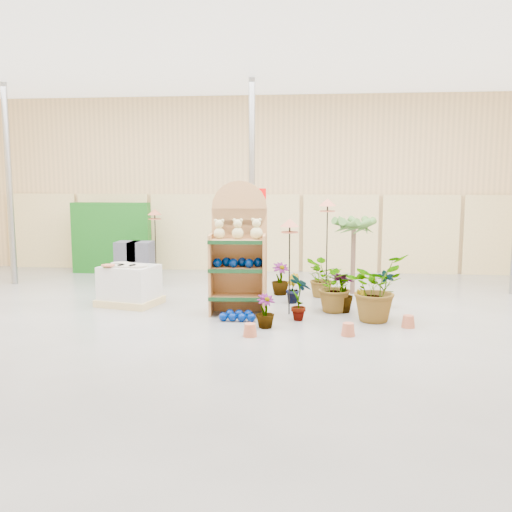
{
  "coord_description": "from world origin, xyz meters",
  "views": [
    {
      "loc": [
        1.39,
        -8.74,
        2.41
      ],
      "look_at": [
        0.3,
        1.5,
        1.0
      ],
      "focal_mm": 40.0,
      "sensor_mm": 36.0,
      "label": 1
    }
  ],
  "objects": [
    {
      "name": "pallet_stack",
      "position": [
        -2.15,
        1.65,
        0.38
      ],
      "size": [
        1.24,
        1.11,
        0.79
      ],
      "rotation": [
        0.0,
        0.0,
        -0.23
      ],
      "color": "#D6BE7C",
      "rests_on": "ground"
    },
    {
      "name": "charcoal_planters",
      "position": [
        -2.67,
        3.57,
        0.5
      ],
      "size": [
        0.8,
        0.5,
        1.0
      ],
      "color": "#31323C",
      "rests_on": "ground"
    },
    {
      "name": "display_shelf",
      "position": [
        0.01,
        1.26,
        1.08
      ],
      "size": [
        1.03,
        0.69,
        2.37
      ],
      "rotation": [
        0.0,
        0.0,
        0.07
      ],
      "color": "#AC7848",
      "rests_on": "ground"
    },
    {
      "name": "potted_plant_3",
      "position": [
        1.88,
        1.49,
        0.36
      ],
      "size": [
        0.53,
        0.53,
        0.73
      ],
      "primitive_type": "imported",
      "rotation": [
        0.0,
        0.0,
        2.77
      ],
      "color": "#3F6F2B",
      "rests_on": "ground"
    },
    {
      "name": "trellis_stock",
      "position": [
        -3.8,
        5.2,
        0.9
      ],
      "size": [
        2.0,
        0.3,
        1.8
      ],
      "primitive_type": "cube",
      "color": "#135714",
      "rests_on": "ground"
    },
    {
      "name": "potted_plant_9",
      "position": [
        2.22,
        0.8,
        0.28
      ],
      "size": [
        0.36,
        0.32,
        0.56
      ],
      "primitive_type": "imported",
      "rotation": [
        0.0,
        0.0,
        3.4
      ],
      "color": "#3F6F2B",
      "rests_on": "ground"
    },
    {
      "name": "bird_table_back",
      "position": [
        -2.45,
        4.49,
        1.56
      ],
      "size": [
        0.34,
        0.34,
        1.68
      ],
      "color": "black",
      "rests_on": "ground"
    },
    {
      "name": "potted_plant_2",
      "position": [
        1.72,
        1.44,
        0.48
      ],
      "size": [
        1.14,
        1.15,
        0.97
      ],
      "primitive_type": "imported",
      "rotation": [
        0.0,
        0.0,
        4.01
      ],
      "color": "#3F6F2B",
      "rests_on": "ground"
    },
    {
      "name": "offer_sign",
      "position": [
        0.1,
        2.98,
        1.57
      ],
      "size": [
        0.5,
        0.08,
        2.2
      ],
      "color": "gray",
      "rests_on": "ground"
    },
    {
      "name": "potted_plant_5",
      "position": [
        0.94,
        2.15,
        0.29
      ],
      "size": [
        0.34,
        0.38,
        0.57
      ],
      "primitive_type": "imported",
      "rotation": [
        0.0,
        0.0,
        1.86
      ],
      "color": "#3F6F2B",
      "rests_on": "ground"
    },
    {
      "name": "room",
      "position": [
        0.0,
        0.91,
        2.21
      ],
      "size": [
        15.2,
        12.1,
        4.7
      ],
      "color": "slate",
      "rests_on": "ground"
    },
    {
      "name": "gazing_balls_floor",
      "position": [
        0.08,
        0.68,
        0.07
      ],
      "size": [
        0.63,
        0.39,
        0.15
      ],
      "color": "navy",
      "rests_on": "ground"
    },
    {
      "name": "potted_plant_7",
      "position": [
        0.59,
        0.24,
        0.27
      ],
      "size": [
        0.42,
        0.42,
        0.55
      ],
      "primitive_type": "imported",
      "rotation": [
        0.0,
        0.0,
        0.51
      ],
      "color": "#3F6F2B",
      "rests_on": "ground"
    },
    {
      "name": "potted_plant_4",
      "position": [
        2.7,
        2.0,
        0.36
      ],
      "size": [
        0.44,
        0.37,
        0.72
      ],
      "primitive_type": "imported",
      "rotation": [
        0.0,
        0.0,
        2.81
      ],
      "color": "#3F6F2B",
      "rests_on": "ground"
    },
    {
      "name": "bird_table_right",
      "position": [
        1.59,
        2.2,
        1.88
      ],
      "size": [
        0.34,
        0.34,
        2.03
      ],
      "color": "black",
      "rests_on": "ground"
    },
    {
      "name": "palm",
      "position": [
        2.16,
        3.16,
        1.46
      ],
      "size": [
        0.7,
        0.7,
        1.72
      ],
      "color": "brown",
      "rests_on": "ground"
    },
    {
      "name": "potted_plant_10",
      "position": [
        2.39,
        0.91,
        0.57
      ],
      "size": [
        1.33,
        1.35,
        1.14
      ],
      "primitive_type": "imported",
      "rotation": [
        0.0,
        0.0,
        0.91
      ],
      "color": "#3F6F2B",
      "rests_on": "ground"
    },
    {
      "name": "teddy_bears",
      "position": [
        0.04,
        1.15,
        1.5
      ],
      "size": [
        0.87,
        0.22,
        0.36
      ],
      "color": "beige",
      "rests_on": "display_shelf"
    },
    {
      "name": "bird_table_front",
      "position": [
        0.92,
        1.2,
        1.58
      ],
      "size": [
        0.34,
        0.34,
        1.71
      ],
      "color": "black",
      "rests_on": "ground"
    },
    {
      "name": "potted_plant_11",
      "position": [
        0.66,
        2.91,
        0.33
      ],
      "size": [
        0.5,
        0.5,
        0.67
      ],
      "primitive_type": "imported",
      "rotation": [
        0.0,
        0.0,
        0.47
      ],
      "color": "#3F6F2B",
      "rests_on": "ground"
    },
    {
      "name": "potted_plant_0",
      "position": [
        1.12,
        0.77,
        0.41
      ],
      "size": [
        0.5,
        0.51,
        0.81
      ],
      "primitive_type": "imported",
      "rotation": [
        0.0,
        0.0,
        2.3
      ],
      "color": "#3F6F2B",
      "rests_on": "ground"
    },
    {
      "name": "gazing_balls_shelf",
      "position": [
        0.01,
        1.13,
        0.93
      ],
      "size": [
        0.87,
        0.3,
        0.17
      ],
      "color": "navy",
      "rests_on": "display_shelf"
    },
    {
      "name": "potted_plant_6",
      "position": [
        1.51,
        2.74,
        0.39
      ],
      "size": [
        0.69,
        0.78,
        0.78
      ],
      "primitive_type": "imported",
      "rotation": [
        0.0,
        0.0,
        4.59
      ],
      "color": "#3F6F2B",
      "rests_on": "ground"
    }
  ]
}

